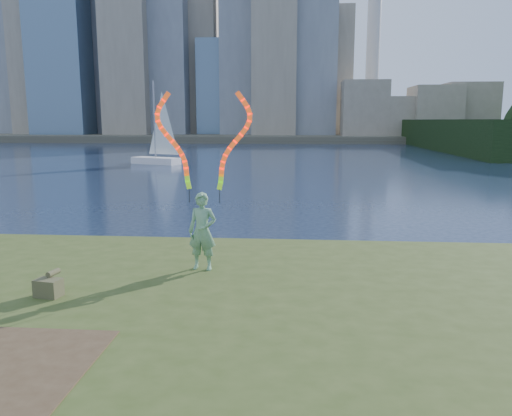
{
  "coord_description": "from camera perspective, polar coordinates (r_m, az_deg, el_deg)",
  "views": [
    {
      "loc": [
        2.0,
        -8.57,
        3.95
      ],
      "look_at": [
        1.25,
        1.0,
        2.25
      ],
      "focal_mm": 35.0,
      "sensor_mm": 36.0,
      "label": 1
    }
  ],
  "objects": [
    {
      "name": "ground",
      "position": [
        9.65,
        -8.13,
        -14.21
      ],
      "size": [
        320.0,
        320.0,
        0.0
      ],
      "primitive_type": "plane",
      "color": "#17233B",
      "rests_on": "ground"
    },
    {
      "name": "grassy_knoll",
      "position": [
        7.51,
        -12.21,
        -18.9
      ],
      "size": [
        20.0,
        18.0,
        0.8
      ],
      "color": "#39491A",
      "rests_on": "ground"
    },
    {
      "name": "far_shore",
      "position": [
        103.65,
        3.42,
        8.17
      ],
      "size": [
        320.0,
        40.0,
        1.2
      ],
      "primitive_type": "cube",
      "color": "#4D4738",
      "rests_on": "ground"
    },
    {
      "name": "woman_with_ribbons",
      "position": [
        10.51,
        -6.12,
        0.46
      ],
      "size": [
        2.05,
        0.46,
        4.03
      ],
      "rotation": [
        0.0,
        0.0,
        -0.11
      ],
      "color": "#1D6823",
      "rests_on": "grassy_knoll"
    },
    {
      "name": "canvas_bag",
      "position": [
        9.85,
        -22.6,
        -8.3
      ],
      "size": [
        0.5,
        0.56,
        0.43
      ],
      "rotation": [
        0.0,
        0.0,
        -0.18
      ],
      "color": "#434026",
      "rests_on": "grassy_knoll"
    },
    {
      "name": "sailboat",
      "position": [
        46.03,
        -11.18,
        6.52
      ],
      "size": [
        4.8,
        3.16,
        7.4
      ],
      "rotation": [
        0.0,
        0.0,
        -0.4
      ],
      "color": "white",
      "rests_on": "ground"
    }
  ]
}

